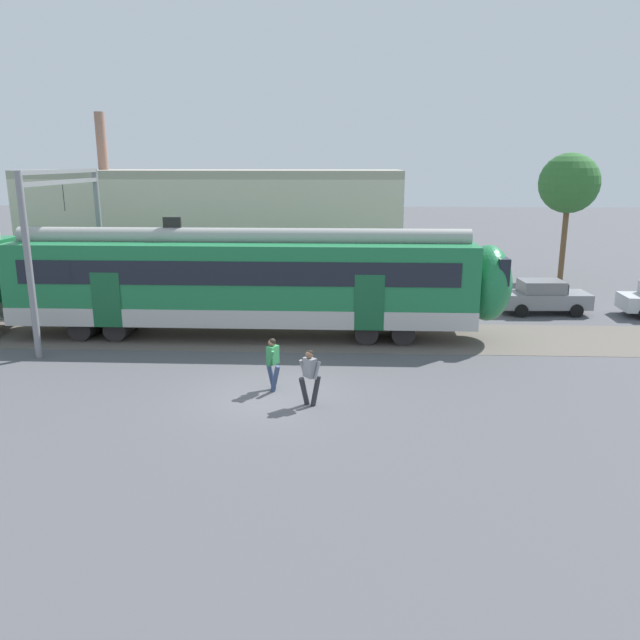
{
  "coord_description": "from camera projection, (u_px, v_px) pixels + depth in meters",
  "views": [
    {
      "loc": [
        2.27,
        -17.53,
        6.84
      ],
      "look_at": [
        1.29,
        2.93,
        1.6
      ],
      "focal_mm": 35.0,
      "sensor_mm": 36.0,
      "label": 1
    }
  ],
  "objects": [
    {
      "name": "catenary_gantry",
      "position": [
        67.0,
        227.0,
        24.4
      ],
      "size": [
        0.24,
        6.64,
        6.53
      ],
      "color": "gray",
      "rests_on": "ground"
    },
    {
      "name": "parked_car_grey",
      "position": [
        543.0,
        297.0,
        28.67
      ],
      "size": [
        4.07,
        1.89,
        1.54
      ],
      "color": "gray",
      "rests_on": "ground"
    },
    {
      "name": "ground_plane",
      "position": [
        273.0,
        395.0,
        18.77
      ],
      "size": [
        160.0,
        160.0,
        0.0
      ],
      "primitive_type": "plane",
      "color": "#515156"
    },
    {
      "name": "street_tree_right",
      "position": [
        569.0,
        184.0,
        35.66
      ],
      "size": [
        3.41,
        3.41,
        7.31
      ],
      "color": "brown",
      "rests_on": "ground"
    },
    {
      "name": "background_building",
      "position": [
        216.0,
        234.0,
        32.07
      ],
      "size": [
        18.73,
        5.0,
        9.2
      ],
      "color": "beige",
      "rests_on": "ground"
    },
    {
      "name": "pedestrian_green",
      "position": [
        273.0,
        360.0,
        18.9
      ],
      "size": [
        0.54,
        0.66,
        1.67
      ],
      "color": "navy",
      "rests_on": "ground"
    },
    {
      "name": "pedestrian_grey",
      "position": [
        310.0,
        373.0,
        17.75
      ],
      "size": [
        0.69,
        0.45,
        1.67
      ],
      "color": "#28282D",
      "rests_on": "ground"
    }
  ]
}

